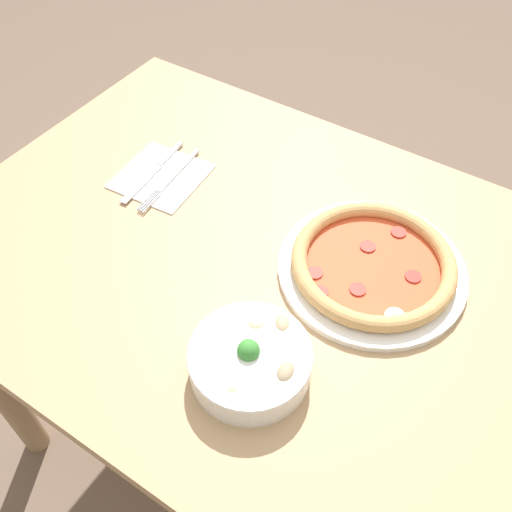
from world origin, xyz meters
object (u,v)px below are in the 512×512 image
at_px(fork, 171,178).
at_px(bowl, 250,360).
at_px(knife, 156,169).
at_px(pizza, 373,265).

bearing_deg(fork, bowl, 48.58).
relative_size(bowl, knife, 0.89).
height_order(pizza, bowl, bowl).
bearing_deg(knife, bowl, 51.02).
distance_m(pizza, knife, 0.46).
relative_size(fork, knife, 0.99).
bearing_deg(pizza, fork, 0.47).
xyz_separation_m(pizza, fork, (0.41, 0.00, -0.01)).
bearing_deg(knife, pizza, 84.52).
xyz_separation_m(bowl, fork, (0.35, -0.26, -0.02)).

